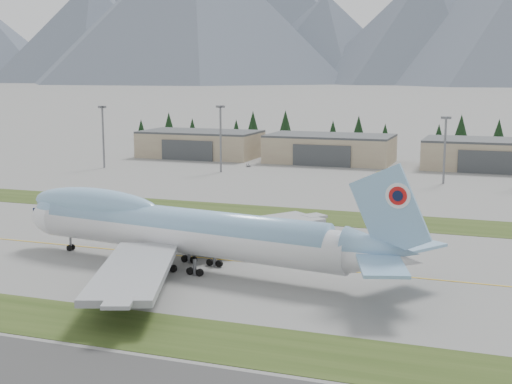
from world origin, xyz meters
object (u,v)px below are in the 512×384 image
at_px(hangar_left, 201,144).
at_px(hangar_right, 492,154).
at_px(boeing_747_freighter, 182,229).
at_px(hangar_center, 330,149).
at_px(service_vehicle_a, 248,166).
at_px(service_vehicle_b, 381,174).

height_order(hangar_left, hangar_right, same).
xyz_separation_m(boeing_747_freighter, hangar_center, (-11.37, 157.19, -1.62)).
bearing_deg(hangar_left, hangar_center, 0.00).
distance_m(service_vehicle_a, service_vehicle_b, 50.48).
xyz_separation_m(hangar_left, service_vehicle_a, (29.39, -22.37, -5.39)).
height_order(hangar_right, service_vehicle_b, hangar_right).
bearing_deg(hangar_right, service_vehicle_a, -165.36).
bearing_deg(boeing_747_freighter, hangar_left, 121.28).
relative_size(hangar_center, service_vehicle_a, 12.80).
bearing_deg(hangar_center, boeing_747_freighter, -85.86).
xyz_separation_m(hangar_left, hangar_center, (55.00, 0.00, 0.00)).
bearing_deg(boeing_747_freighter, hangar_center, 102.52).
bearing_deg(hangar_left, hangar_right, 0.00).
distance_m(hangar_left, hangar_center, 55.00).
bearing_deg(service_vehicle_a, hangar_center, 17.28).
relative_size(boeing_747_freighter, service_vehicle_a, 21.61).
bearing_deg(service_vehicle_b, hangar_left, 77.61).
distance_m(boeing_747_freighter, hangar_center, 157.61).
height_order(service_vehicle_a, service_vehicle_b, service_vehicle_a).
distance_m(hangar_left, service_vehicle_a, 37.33).
distance_m(hangar_right, service_vehicle_b, 44.68).
distance_m(boeing_747_freighter, service_vehicle_b, 131.22).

